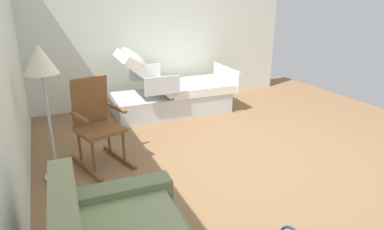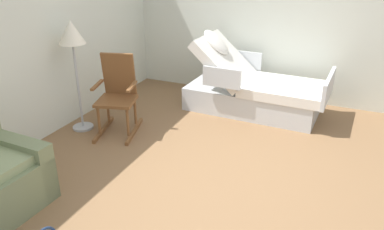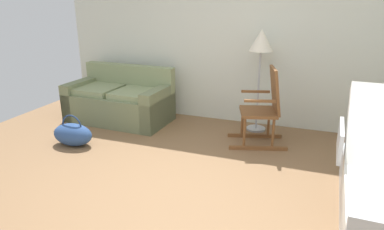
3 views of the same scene
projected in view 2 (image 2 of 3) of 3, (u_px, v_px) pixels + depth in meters
name	position (u px, v px, depth m)	size (l,w,h in m)	color
ground_plane	(213.00, 180.00, 4.13)	(6.80, 6.80, 0.00)	olive
back_wall	(21.00, 35.00, 4.49)	(5.64, 0.10, 2.70)	silver
side_wall	(279.00, 14.00, 5.91)	(0.10, 4.97, 2.70)	silver
hospital_bed	(253.00, 91.00, 5.74)	(1.06, 2.09, 1.21)	silver
rocking_chair	(118.00, 95.00, 5.06)	(0.86, 0.67, 1.05)	brown
floor_lamp	(72.00, 40.00, 4.81)	(0.34, 0.34, 1.48)	#B2B5BA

